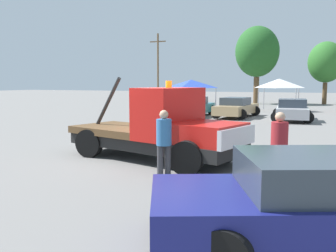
% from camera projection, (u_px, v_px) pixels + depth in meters
% --- Properties ---
extents(ground_plane, '(160.00, 160.00, 0.00)m').
position_uv_depth(ground_plane, '(153.00, 159.00, 11.41)').
color(ground_plane, slate).
extents(tow_truck, '(5.99, 3.32, 2.51)m').
position_uv_depth(tow_truck, '(162.00, 130.00, 11.09)').
color(tow_truck, black).
rests_on(tow_truck, ground).
extents(person_near_truck, '(0.38, 0.38, 1.69)m').
position_uv_depth(person_near_truck, '(279.00, 144.00, 8.35)').
color(person_near_truck, '#38383D').
rests_on(person_near_truck, ground).
extents(person_at_hood, '(0.37, 0.37, 1.67)m').
position_uv_depth(person_at_hood, '(164.00, 139.00, 9.11)').
color(person_at_hood, '#38383D').
rests_on(person_at_hood, ground).
extents(parked_car_teal, '(2.49, 4.39, 1.34)m').
position_uv_depth(parked_car_teal, '(194.00, 107.00, 26.04)').
color(parked_car_teal, '#196670').
rests_on(parked_car_teal, ground).
extents(parked_car_tan, '(2.63, 4.92, 1.34)m').
position_uv_depth(parked_car_tan, '(236.00, 108.00, 25.06)').
color(parked_car_tan, tan).
rests_on(parked_car_tan, ground).
extents(parked_car_silver, '(2.66, 4.71, 1.34)m').
position_uv_depth(parked_car_silver, '(292.00, 110.00, 22.87)').
color(parked_car_silver, '#B7B7BC').
rests_on(parked_car_silver, ground).
extents(canopy_tent_blue, '(3.59, 3.59, 2.57)m').
position_uv_depth(canopy_tent_blue, '(191.00, 84.00, 33.02)').
color(canopy_tent_blue, '#9E9EA3').
rests_on(canopy_tent_blue, ground).
extents(canopy_tent_white, '(2.91, 2.91, 2.62)m').
position_uv_depth(canopy_tent_white, '(279.00, 83.00, 30.35)').
color(canopy_tent_white, '#9E9EA3').
rests_on(canopy_tent_white, ground).
extents(tree_left, '(4.65, 4.65, 8.31)m').
position_uv_depth(tree_left, '(257.00, 52.00, 40.09)').
color(tree_left, brown).
rests_on(tree_left, ground).
extents(tree_center, '(3.69, 3.69, 6.59)m').
position_uv_depth(tree_center, '(326.00, 62.00, 39.35)').
color(tree_center, brown).
rests_on(tree_center, ground).
extents(traffic_cone, '(0.40, 0.40, 0.55)m').
position_uv_depth(traffic_cone, '(161.00, 132.00, 15.84)').
color(traffic_cone, black).
rests_on(traffic_cone, ground).
extents(utility_pole, '(2.20, 0.24, 8.59)m').
position_uv_depth(utility_pole, '(158.00, 65.00, 48.64)').
color(utility_pole, brown).
rests_on(utility_pole, ground).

